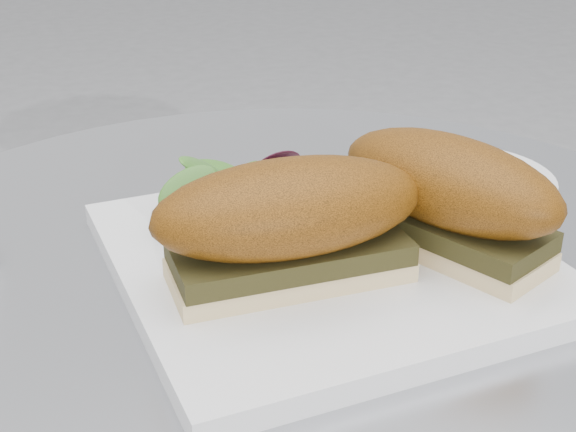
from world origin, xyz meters
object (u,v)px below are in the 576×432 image
Objects in this scene: plate at (325,259)px; sandwich_left at (290,220)px; saucer at (459,184)px; sandwich_right at (447,193)px.

plate is 1.57× the size of sandwich_left.
sandwich_left is at bearing -141.02° from plate.
sandwich_left is 0.23m from saucer.
sandwich_left is at bearing -149.49° from saucer.
sandwich_left is at bearing -112.36° from sandwich_right.
sandwich_right is 1.15× the size of saucer.
sandwich_right is at bearing 2.58° from sandwich_left.
sandwich_right is (0.11, 0.00, -0.00)m from sandwich_left.
saucer is (0.20, 0.12, -0.05)m from sandwich_left.
sandwich_right reaches higher than plate.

